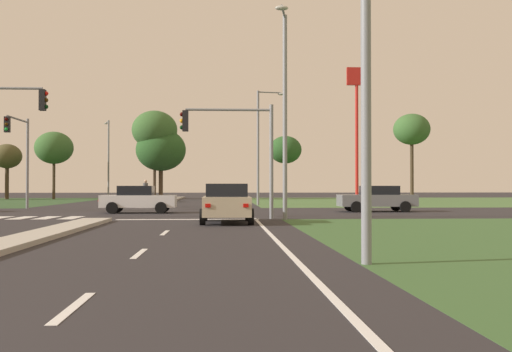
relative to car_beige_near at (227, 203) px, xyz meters
The scene contains 30 objects.
ground_plane 11.01m from the car_beige_near, 120.19° to the left, with size 200.00×200.00×0.00m, color #282628.
grass_verge_far_right 39.43m from the car_beige_near, 59.55° to the left, with size 35.00×35.00×0.01m, color #476B38.
median_island_near 11.02m from the car_beige_near, 120.13° to the right, with size 1.20×22.00×0.14m, color #ADA89E.
median_island_far 34.94m from the car_beige_near, 99.09° to the left, with size 1.20×36.00×0.14m, color gray.
lane_dash_near 17.36m from the car_beige_near, 96.69° to the right, with size 0.14×2.00×0.01m, color silver.
lane_dash_second 11.43m from the car_beige_near, 100.21° to the right, with size 0.14×2.00×0.01m, color silver.
lane_dash_third 5.65m from the car_beige_near, 111.16° to the right, with size 0.14×2.00×0.01m, color silver.
edge_line_right 8.65m from the car_beige_near, 81.12° to the right, with size 0.14×24.00×0.01m, color silver.
stop_bar_near 3.13m from the car_beige_near, 124.65° to the left, with size 6.40×0.50×0.01m, color silver.
crosswalk_bar_third 10.56m from the car_beige_near, 155.97° to the left, with size 0.70×2.80×0.01m, color silver.
crosswalk_bar_fourth 9.53m from the car_beige_near, 153.14° to the left, with size 0.70×2.80×0.01m, color silver.
crosswalk_bar_fifth 8.52m from the car_beige_near, 149.63° to the left, with size 0.70×2.80×0.01m, color silver.
car_beige_near is the anchor object (origin of this frame).
car_white_third 10.41m from the car_beige_near, 117.88° to the left, with size 4.15×1.94×1.52m.
car_grey_fourth 13.56m from the car_beige_near, 48.94° to the left, with size 4.47×2.09×1.52m.
car_silver_fifth 33.23m from the car_beige_near, 103.53° to the left, with size 2.04×4.27×1.47m.
traffic_signal_near_right 4.06m from the car_beige_near, 80.20° to the left, with size 4.30×0.32×5.26m.
traffic_signal_far_left 19.94m from the car_beige_near, 131.84° to the left, with size 0.32×4.19×5.99m.
street_lamp_near 14.39m from the car_beige_near, 78.84° to the right, with size 0.84×2.34×8.73m.
street_lamp_second 5.35m from the car_beige_near, 35.83° to the left, with size 0.69×1.99×9.18m.
street_lamp_third 23.34m from the car_beige_near, 82.98° to the left, with size 2.25×0.57×9.03m.
street_lamp_fourth 49.86m from the car_beige_near, 106.04° to the left, with size 1.01×2.09×9.29m.
pedestrian_at_median 18.92m from the car_beige_near, 107.17° to the left, with size 0.34×0.34×1.80m.
fastfood_pole_sign 32.36m from the car_beige_near, 67.70° to the left, with size 1.80×0.40×12.19m.
treeline_second 52.46m from the car_beige_near, 118.40° to the left, with size 3.30×3.30×6.32m.
treeline_third 48.86m from the car_beige_near, 113.28° to the left, with size 4.29×4.29×7.64m.
treeline_fourth 44.00m from the car_beige_near, 99.29° to the left, with size 5.55×5.55×7.90m.
treeline_fifth 44.11m from the car_beige_near, 100.22° to the left, with size 5.03×5.03×9.87m.
treeline_sixth 44.08m from the car_beige_near, 80.91° to the left, with size 3.66×3.66×7.15m.
treeline_seventh 48.14m from the car_beige_near, 63.51° to the left, with size 4.14×4.14×9.69m.
Camera 1 is at (5.36, -4.40, 1.52)m, focal length 42.57 mm.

